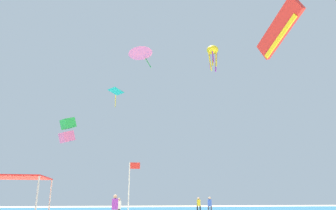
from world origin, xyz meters
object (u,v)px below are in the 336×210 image
(person_leftmost, at_px, (210,204))
(kite_box_green, at_px, (67,130))
(person_central, at_px, (115,206))
(banner_flag, at_px, (130,188))
(person_near_tent, at_px, (119,206))
(kite_parafoil_red, at_px, (279,30))
(kite_delta_pink, at_px, (140,52))
(person_rightmost, at_px, (199,204))
(kite_octopus_yellow, at_px, (213,51))
(kite_diamond_teal, at_px, (116,92))
(canopy_tent, at_px, (10,179))

(person_leftmost, distance_m, kite_box_green, 20.65)
(person_central, relative_size, banner_flag, 0.52)
(banner_flag, bearing_deg, person_near_tent, 91.49)
(person_leftmost, distance_m, kite_parafoil_red, 19.01)
(banner_flag, distance_m, kite_delta_pink, 33.57)
(banner_flag, distance_m, kite_box_green, 26.00)
(person_leftmost, xyz_separation_m, kite_parafoil_red, (5.06, -8.25, 16.36))
(person_near_tent, bearing_deg, banner_flag, -11.13)
(person_rightmost, distance_m, kite_octopus_yellow, 23.08)
(kite_diamond_teal, bearing_deg, kite_delta_pink, -64.99)
(canopy_tent, xyz_separation_m, kite_box_green, (-1.21, 25.58, 7.72))
(canopy_tent, relative_size, banner_flag, 0.92)
(canopy_tent, xyz_separation_m, banner_flag, (5.69, 1.83, -0.31))
(person_near_tent, relative_size, banner_flag, 0.46)
(kite_diamond_teal, distance_m, kite_box_green, 8.30)
(kite_parafoil_red, xyz_separation_m, kite_octopus_yellow, (-1.14, 16.19, 5.60))
(banner_flag, relative_size, kite_parafoil_red, 0.53)
(person_near_tent, relative_size, person_central, 0.88)
(kite_parafoil_red, bearing_deg, person_near_tent, 72.27)
(person_central, distance_m, kite_diamond_teal, 19.98)
(person_leftmost, bearing_deg, person_near_tent, -110.76)
(person_central, relative_size, kite_box_green, 0.53)
(person_central, bearing_deg, person_rightmost, -124.57)
(kite_diamond_teal, distance_m, kite_octopus_yellow, 16.70)
(canopy_tent, relative_size, person_central, 1.75)
(kite_box_green, bearing_deg, kite_octopus_yellow, 53.27)
(banner_flag, height_order, kite_box_green, kite_box_green)
(canopy_tent, height_order, kite_diamond_teal, kite_diamond_teal)
(canopy_tent, height_order, person_rightmost, canopy_tent)
(person_leftmost, distance_m, banner_flag, 17.57)
(person_rightmost, bearing_deg, person_leftmost, -70.67)
(kite_box_green, bearing_deg, person_central, -15.29)
(person_leftmost, relative_size, kite_octopus_yellow, 0.42)
(person_rightmost, height_order, kite_parafoil_red, kite_parafoil_red)
(person_rightmost, distance_m, kite_delta_pink, 24.80)
(kite_diamond_teal, xyz_separation_m, kite_parafoil_red, (15.31, -13.46, 2.81))
(person_near_tent, xyz_separation_m, person_leftmost, (9.58, 4.95, 0.07))
(kite_delta_pink, relative_size, kite_octopus_yellow, 1.27)
(person_central, bearing_deg, kite_delta_pink, -95.01)
(person_leftmost, xyz_separation_m, person_central, (-10.00, -9.53, 0.06))
(person_leftmost, xyz_separation_m, person_rightmost, (-0.50, 2.43, -0.01))
(kite_box_green, bearing_deg, person_near_tent, -8.35)
(person_central, xyz_separation_m, kite_diamond_teal, (-0.25, 14.74, 13.49))
(person_rightmost, height_order, kite_delta_pink, kite_delta_pink)
(person_central, relative_size, kite_diamond_teal, 0.79)
(kite_diamond_teal, bearing_deg, kite_parafoil_red, -165.44)
(kite_octopus_yellow, bearing_deg, kite_box_green, 104.49)
(kite_delta_pink, bearing_deg, person_leftmost, 85.22)
(canopy_tent, xyz_separation_m, person_near_tent, (5.44, 11.72, -1.49))
(canopy_tent, xyz_separation_m, kite_parafoil_red, (20.08, 8.43, 14.94))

